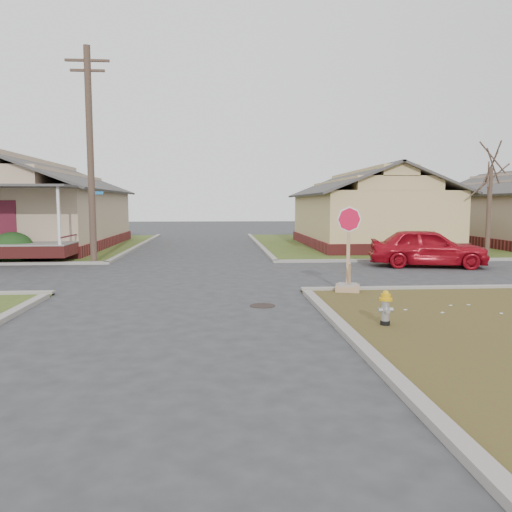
{
  "coord_description": "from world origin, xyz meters",
  "views": [
    {
      "loc": [
        1.1,
        -12.74,
        2.55
      ],
      "look_at": [
        2.15,
        1.0,
        1.1
      ],
      "focal_mm": 35.0,
      "sensor_mm": 36.0,
      "label": 1
    }
  ],
  "objects": [
    {
      "name": "side_house_yellow",
      "position": [
        10.0,
        16.5,
        2.19
      ],
      "size": [
        7.6,
        11.6,
        4.7
      ],
      "color": "maroon",
      "rests_on": "ground"
    },
    {
      "name": "hedge_right",
      "position": [
        -7.78,
        9.5,
        0.66
      ],
      "size": [
        1.59,
        1.31,
        1.22
      ],
      "primitive_type": "ellipsoid",
      "color": "#173814",
      "rests_on": "verge_far_left"
    },
    {
      "name": "fire_hydrant",
      "position": [
        4.54,
        -2.85,
        0.45
      ],
      "size": [
        0.27,
        0.27,
        0.72
      ],
      "rotation": [
        0.0,
        0.0,
        0.03
      ],
      "color": "black",
      "rests_on": "ground"
    },
    {
      "name": "ground",
      "position": [
        0.0,
        0.0,
        0.0
      ],
      "size": [
        120.0,
        120.0,
        0.0
      ],
      "primitive_type": "plane",
      "color": "#2A2B2D",
      "rests_on": "ground"
    },
    {
      "name": "manhole",
      "position": [
        2.2,
        -0.5,
        0.01
      ],
      "size": [
        0.64,
        0.64,
        0.01
      ],
      "primitive_type": "cylinder",
      "color": "black",
      "rests_on": "ground"
    },
    {
      "name": "tree_mid_right",
      "position": [
        14.0,
        10.2,
        2.15
      ],
      "size": [
        0.22,
        0.22,
        4.2
      ],
      "primitive_type": "cylinder",
      "color": "#3A2921",
      "rests_on": "verge_far_right"
    },
    {
      "name": "red_sedan",
      "position": [
        9.57,
        6.77,
        0.78
      ],
      "size": [
        4.89,
        2.83,
        1.57
      ],
      "primitive_type": "imported",
      "rotation": [
        0.0,
        0.0,
        1.34
      ],
      "color": "#A10B17",
      "rests_on": "ground"
    },
    {
      "name": "curbs",
      "position": [
        0.0,
        5.0,
        0.0
      ],
      "size": [
        80.0,
        40.0,
        0.12
      ],
      "primitive_type": null,
      "color": "gray",
      "rests_on": "ground"
    },
    {
      "name": "utility_pole",
      "position": [
        -4.2,
        8.9,
        4.66
      ],
      "size": [
        1.8,
        0.28,
        9.0
      ],
      "color": "#3A2921",
      "rests_on": "ground"
    },
    {
      "name": "corner_house",
      "position": [
        -10.0,
        16.68,
        2.28
      ],
      "size": [
        10.1,
        15.5,
        5.3
      ],
      "color": "maroon",
      "rests_on": "ground"
    },
    {
      "name": "stop_sign",
      "position": [
        4.81,
        1.17,
        0.57
      ],
      "size": [
        0.69,
        0.67,
        2.43
      ],
      "rotation": [
        0.0,
        0.0,
        -0.28
      ],
      "color": "tan",
      "rests_on": "ground"
    }
  ]
}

